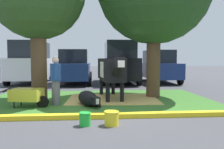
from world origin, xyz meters
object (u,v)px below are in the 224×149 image
Objects in this scene: calf_lying at (88,99)px; wheelbarrow at (27,95)px; sedan_blue at (158,67)px; bucket_yellow at (112,118)px; cow_holstein at (111,70)px; suv_dark_grey at (31,62)px; person_handler at (56,80)px; suv_black at (119,62)px; sedan_silver at (74,67)px; bucket_green at (85,119)px.

wheelbarrow is (-1.84, -0.07, 0.15)m from calf_lying.
bucket_yellow is at bearing -111.80° from sedan_blue.
cow_holstein is at bearing -120.19° from sedan_blue.
cow_holstein reaches higher than bucket_yellow.
suv_dark_grey is at bearing 102.93° from wheelbarrow.
person_handler is at bearing 18.09° from wheelbarrow.
bucket_yellow is at bearing -97.78° from suv_black.
cow_holstein is 7.63m from suv_dark_grey.
sedan_silver reaches higher than cow_holstein.
sedan_blue reaches higher than cow_holstein.
sedan_silver is at bearing 95.47° from bucket_green.
wheelbarrow is at bearing 137.89° from bucket_yellow.
sedan_blue is at bearing -1.52° from suv_dark_grey.
calf_lying is 0.29× the size of suv_dark_grey.
suv_black is 1.05× the size of sedan_blue.
bucket_yellow is 0.08× the size of sedan_silver.
sedan_silver is (-0.87, 9.12, 0.82)m from bucket_green.
person_handler is 2.69m from bucket_green.
cow_holstein is 3.04m from wheelbarrow.
person_handler reaches higher than cow_holstein.
suv_dark_grey is at bearing 174.82° from suv_black.
calf_lying is at bearing -104.58° from suv_black.
sedan_silver is (-1.74, 5.71, -0.11)m from cow_holstein.
suv_black is at bearing 82.22° from bucket_yellow.
cow_holstein is at bearing -99.65° from suv_black.
sedan_blue is at bearing 59.03° from calf_lying.
sedan_blue is (6.18, 7.29, 0.60)m from wheelbarrow.
cow_holstein is 0.68× the size of suv_dark_grey.
suv_dark_grey reaches higher than wheelbarrow.
suv_dark_grey is 1.00× the size of suv_black.
wheelbarrow reaches higher than calf_lying.
calf_lying is at bearing 103.93° from bucket_yellow.
bucket_green is 10.43m from sedan_blue.
suv_dark_grey is 1.05× the size of sedan_blue.
bucket_green is 9.41m from suv_black.
bucket_yellow is at bearing -66.92° from suv_dark_grey.
sedan_blue is (4.37, 9.43, 0.82)m from bucket_green.
cow_holstein is at bearing 75.70° from bucket_green.
suv_dark_grey is (-3.53, 9.64, 1.11)m from bucket_green.
sedan_silver is at bearing 99.11° from bucket_yellow.
calf_lying is 2.30m from bucket_yellow.
sedan_silver is (-1.47, 9.14, 0.82)m from bucket_yellow.
wheelbarrow is 5.27× the size of bucket_green.
calf_lying is 1.20m from person_handler.
sedan_blue is (7.90, -0.21, -0.29)m from suv_dark_grey.
bucket_green is at bearing -67.74° from person_handler.
wheelbarrow is 0.37× the size of sedan_silver.
wheelbarrow reaches higher than bucket_yellow.
person_handler is 0.96× the size of wheelbarrow.
calf_lying is 8.31m from suv_dark_grey.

